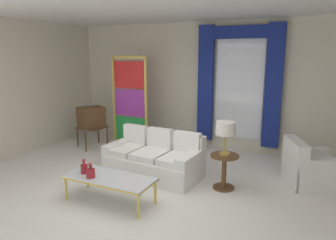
# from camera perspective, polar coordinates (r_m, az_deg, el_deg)

# --- Properties ---
(ground_plane) EXTENTS (16.00, 16.00, 0.00)m
(ground_plane) POSITION_cam_1_polar(r_m,az_deg,el_deg) (5.25, -3.51, -13.24)
(ground_plane) COLOR white
(wall_rear) EXTENTS (8.00, 0.12, 3.00)m
(wall_rear) POSITION_cam_1_polar(r_m,az_deg,el_deg) (7.60, 7.76, 6.31)
(wall_rear) COLOR beige
(wall_rear) RESTS_ON ground
(wall_left) EXTENTS (0.12, 7.00, 3.00)m
(wall_left) POSITION_cam_1_polar(r_m,az_deg,el_deg) (7.68, -25.93, 5.28)
(wall_left) COLOR beige
(wall_left) RESTS_ON ground
(ceiling_slab) EXTENTS (8.00, 7.60, 0.04)m
(ceiling_slab) POSITION_cam_1_polar(r_m,az_deg,el_deg) (5.52, 0.39, 20.14)
(ceiling_slab) COLOR white
(curtained_window) EXTENTS (2.00, 0.17, 2.70)m
(curtained_window) POSITION_cam_1_polar(r_m,az_deg,el_deg) (7.23, 12.86, 7.75)
(curtained_window) COLOR white
(curtained_window) RESTS_ON ground
(couch_white_long) EXTENTS (1.82, 1.04, 0.86)m
(couch_white_long) POSITION_cam_1_polar(r_m,az_deg,el_deg) (5.89, -2.31, -7.17)
(couch_white_long) COLOR white
(couch_white_long) RESTS_ON ground
(coffee_table) EXTENTS (1.39, 0.58, 0.41)m
(coffee_table) POSITION_cam_1_polar(r_m,az_deg,el_deg) (4.89, -10.68, -10.62)
(coffee_table) COLOR silver
(coffee_table) RESTS_ON ground
(bottle_blue_decanter) EXTENTS (0.13, 0.13, 0.24)m
(bottle_blue_decanter) POSITION_cam_1_polar(r_m,az_deg,el_deg) (4.88, -14.06, -9.34)
(bottle_blue_decanter) COLOR maroon
(bottle_blue_decanter) RESTS_ON coffee_table
(bottle_crystal_tall) EXTENTS (0.11, 0.11, 0.23)m
(bottle_crystal_tall) POSITION_cam_1_polar(r_m,az_deg,el_deg) (5.07, -15.17, -8.57)
(bottle_crystal_tall) COLOR maroon
(bottle_crystal_tall) RESTS_ON coffee_table
(vintage_tv) EXTENTS (0.71, 0.75, 1.35)m
(vintage_tv) POSITION_cam_1_polar(r_m,az_deg,el_deg) (7.73, -13.92, 0.36)
(vintage_tv) COLOR brown
(vintage_tv) RESTS_ON ground
(armchair_white) EXTENTS (1.06, 1.05, 0.80)m
(armchair_white) POSITION_cam_1_polar(r_m,az_deg,el_deg) (5.97, 24.51, -8.19)
(armchair_white) COLOR white
(armchair_white) RESTS_ON ground
(stained_glass_divider) EXTENTS (0.95, 0.05, 2.20)m
(stained_glass_divider) POSITION_cam_1_polar(r_m,az_deg,el_deg) (7.48, -7.06, 2.82)
(stained_glass_divider) COLOR gold
(stained_glass_divider) RESTS_ON ground
(peacock_figurine) EXTENTS (0.44, 0.60, 0.50)m
(peacock_figurine) POSITION_cam_1_polar(r_m,az_deg,el_deg) (7.05, -5.14, -4.70)
(peacock_figurine) COLOR beige
(peacock_figurine) RESTS_ON ground
(round_side_table) EXTENTS (0.48, 0.48, 0.59)m
(round_side_table) POSITION_cam_1_polar(r_m,az_deg,el_deg) (5.36, 10.29, -8.77)
(round_side_table) COLOR brown
(round_side_table) RESTS_ON ground
(table_lamp_brass) EXTENTS (0.32, 0.32, 0.57)m
(table_lamp_brass) POSITION_cam_1_polar(r_m,az_deg,el_deg) (5.16, 10.57, -1.77)
(table_lamp_brass) COLOR #B29338
(table_lamp_brass) RESTS_ON round_side_table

